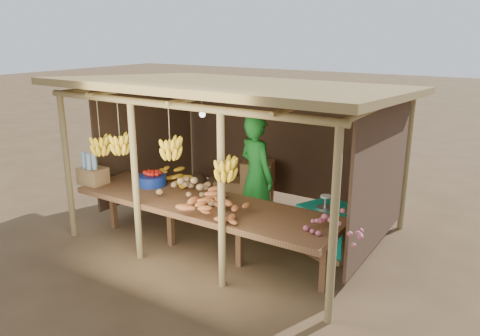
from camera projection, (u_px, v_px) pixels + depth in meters
The scene contains 13 objects.
ground at pixel (240, 232), 7.40m from camera, with size 60.00×60.00×0.00m, color brown.
stall_structure at pixel (233, 113), 6.81m from camera, with size 4.70×3.50×2.43m.
counter at pixel (203, 206), 6.43m from camera, with size 3.90×1.05×0.80m.
potato_heap at pixel (194, 185), 6.55m from camera, with size 0.93×0.56×0.36m, color #A78256, non-canonical shape.
sweet_potato_heap at pixel (214, 201), 5.92m from camera, with size 0.92×0.55×0.36m, color #B35E2E, non-canonical shape.
onion_heap at pixel (333, 220), 5.35m from camera, with size 0.72×0.43×0.35m, color #B65867, non-canonical shape.
banana_pile at pixel (169, 172), 7.16m from camera, with size 0.65×0.39×0.35m, color gold, non-canonical shape.
tomato_basin at pixel (152, 179), 7.09m from camera, with size 0.43×0.43×0.23m.
bottle_box at pixel (93, 172), 7.13m from camera, with size 0.41×0.33×0.50m.
vendor at pixel (256, 177), 7.03m from camera, with size 0.69×0.45×1.89m, color #1B7B26.
tarp_crate at pixel (330, 230), 6.56m from camera, with size 0.97×0.92×0.91m.
carton_stack at pixel (248, 187), 8.35m from camera, with size 1.24×0.60×0.85m.
burlap_sacks at pixel (206, 186), 8.78m from camera, with size 0.81×0.42×0.57m.
Camera 1 is at (3.67, -5.75, 3.04)m, focal length 35.00 mm.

